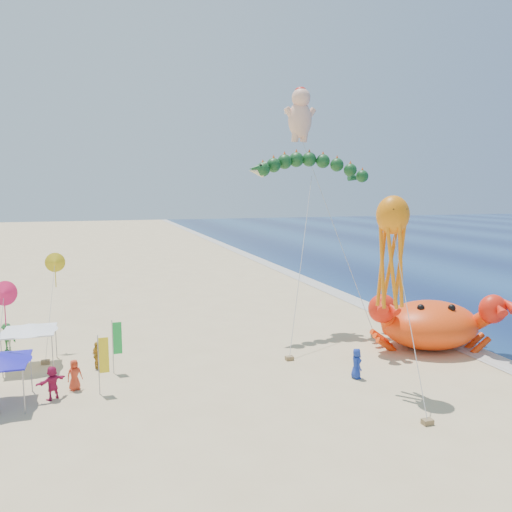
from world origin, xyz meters
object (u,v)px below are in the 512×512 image
Objects in this scene: octopus_kite at (392,243)px; crab_inflatable at (431,323)px; cherub_kite at (301,114)px; canopy_white at (29,328)px; dragon_kite at (310,171)px.

crab_inflatable is at bearing 38.05° from octopus_kite.
cherub_kite is at bearing 123.76° from crab_inflatable.
octopus_kite reaches higher than crab_inflatable.
canopy_white is at bearing 153.28° from octopus_kite.
crab_inflatable is 13.82m from dragon_kite.
dragon_kite is 1.27× the size of octopus_kite.
dragon_kite is at bearing 87.33° from octopus_kite.
canopy_white is at bearing 170.54° from crab_inflatable.
octopus_kite is at bearing -92.74° from cherub_kite.
crab_inflatable is at bearing -9.46° from canopy_white.
octopus_kite is (-0.56, -11.99, -4.23)m from dragon_kite.
crab_inflatable is 2.79× the size of canopy_white.
cherub_kite is 5.73× the size of canopy_white.
dragon_kite is 0.71× the size of cherub_kite.
canopy_white is (-18.84, 9.49, -5.48)m from octopus_kite.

